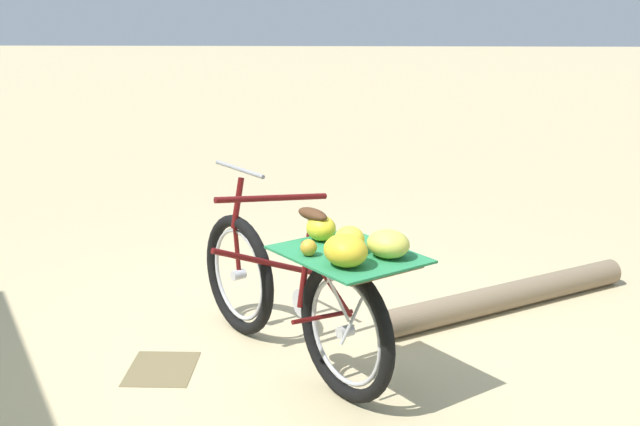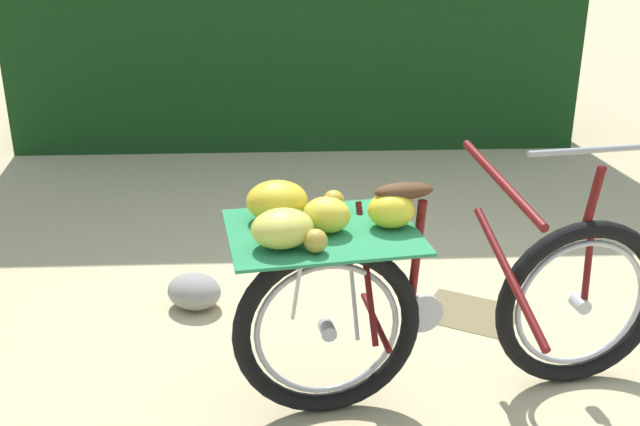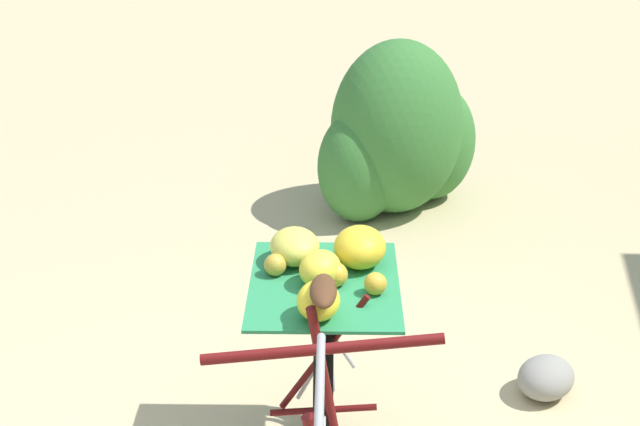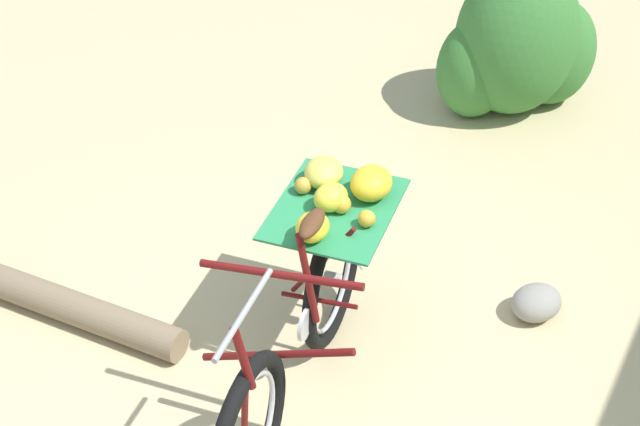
% 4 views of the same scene
% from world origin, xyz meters
% --- Properties ---
extents(ground_plane, '(60.00, 60.00, 0.00)m').
position_xyz_m(ground_plane, '(0.00, 0.00, 0.00)').
color(ground_plane, '#C6B284').
extents(bicycle, '(1.59, 1.33, 1.03)m').
position_xyz_m(bicycle, '(0.09, -0.28, 0.49)').
color(bicycle, black).
rests_on(bicycle, ground_plane).
extents(fallen_log, '(1.18, 1.76, 0.17)m').
position_xyz_m(fallen_log, '(1.05, -1.59, 0.09)').
color(fallen_log, '#7F6B51').
rests_on(fallen_log, ground_plane).
extents(leaf_litter_patch, '(0.44, 0.36, 0.01)m').
position_xyz_m(leaf_litter_patch, '(0.09, 0.49, 0.00)').
color(leaf_litter_patch, olive).
rests_on(leaf_litter_patch, ground_plane).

